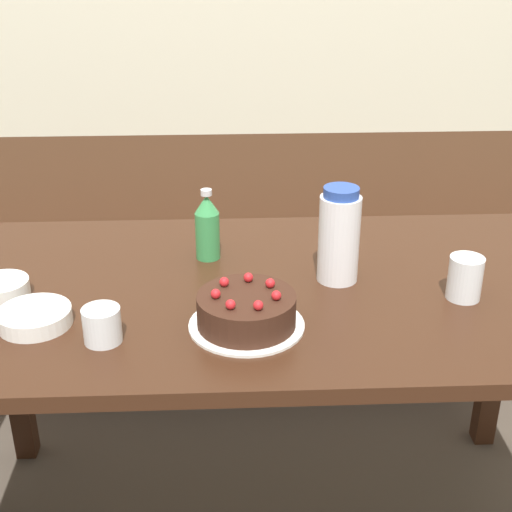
% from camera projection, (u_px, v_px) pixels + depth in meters
% --- Properties ---
extents(back_wall, '(4.80, 0.04, 2.50)m').
position_uv_depth(back_wall, '(248.00, 8.00, 2.36)').
color(back_wall, brown).
rests_on(back_wall, ground_plane).
extents(bench_seat, '(2.45, 0.38, 0.46)m').
position_uv_depth(bench_seat, '(252.00, 308.00, 2.60)').
color(bench_seat, '#472314').
rests_on(bench_seat, ground_plane).
extents(dining_table, '(1.54, 0.81, 0.76)m').
position_uv_depth(dining_table, '(266.00, 320.00, 1.66)').
color(dining_table, '#381E11').
rests_on(dining_table, ground_plane).
extents(birthday_cake, '(0.24, 0.24, 0.09)m').
position_uv_depth(birthday_cake, '(246.00, 311.00, 1.44)').
color(birthday_cake, white).
rests_on(birthday_cake, dining_table).
extents(water_pitcher, '(0.09, 0.09, 0.22)m').
position_uv_depth(water_pitcher, '(339.00, 236.00, 1.60)').
color(water_pitcher, white).
rests_on(water_pitcher, dining_table).
extents(soju_bottle, '(0.06, 0.06, 0.18)m').
position_uv_depth(soju_bottle, '(207.00, 226.00, 1.72)').
color(soju_bottle, '#388E4C').
rests_on(soju_bottle, dining_table).
extents(bowl_soup_white, '(0.12, 0.12, 0.04)m').
position_uv_depth(bowl_soup_white, '(2.00, 289.00, 1.56)').
color(bowl_soup_white, white).
rests_on(bowl_soup_white, dining_table).
extents(bowl_rice_small, '(0.15, 0.15, 0.03)m').
position_uv_depth(bowl_rice_small, '(35.00, 317.00, 1.45)').
color(bowl_rice_small, white).
rests_on(bowl_rice_small, dining_table).
extents(glass_water_tall, '(0.08, 0.08, 0.10)m').
position_uv_depth(glass_water_tall, '(465.00, 278.00, 1.55)').
color(glass_water_tall, silver).
rests_on(glass_water_tall, dining_table).
extents(glass_tumbler_short, '(0.08, 0.08, 0.07)m').
position_uv_depth(glass_tumbler_short, '(102.00, 325.00, 1.39)').
color(glass_tumbler_short, silver).
rests_on(glass_tumbler_short, dining_table).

